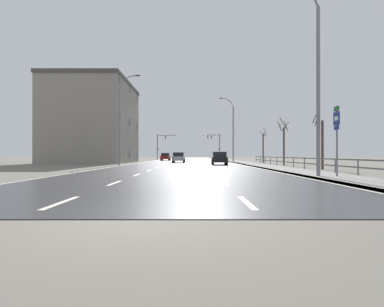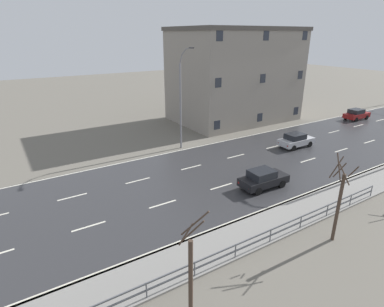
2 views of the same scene
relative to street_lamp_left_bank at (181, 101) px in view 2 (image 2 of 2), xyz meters
name	(u,v)px [view 2 (image 2 of 2)]	position (x,y,z in m)	size (l,w,h in m)	color
ground_plane	(338,141)	(7.44, 17.04, -5.27)	(160.00, 160.00, 0.12)	#666056
guardrail	(195,267)	(17.29, -9.38, -4.50)	(0.07, 32.13, 1.00)	#515459
street_lamp_left_bank	(181,101)	(0.00, 0.00, 0.00)	(2.54, 0.24, 10.65)	slate
car_distant	(263,179)	(11.68, 0.79, -4.40)	(1.94, 4.16, 1.57)	black
car_far_left	(356,114)	(2.93, 27.86, -4.40)	(1.92, 4.14, 1.57)	maroon
car_near_right	(296,140)	(6.37, 10.88, -4.40)	(1.93, 4.15, 1.57)	#B7B7BC
brick_building	(234,75)	(-7.14, 12.88, 1.13)	(11.50, 16.79, 12.65)	gray
bare_tree_near	(191,275)	(19.19, -10.79, -2.92)	(0.93, 1.25, 5.18)	#423328
bare_tree_mid	(339,202)	(19.03, -0.52, -2.62)	(1.25, 1.29, 5.55)	#423328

